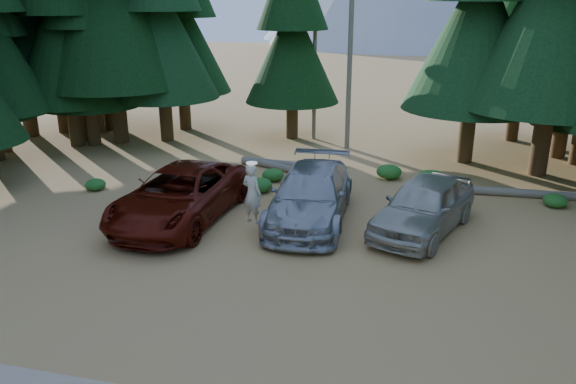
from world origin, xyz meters
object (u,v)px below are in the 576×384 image
frisbee_player (252,194)px  red_pickup (180,195)px  silver_minivan_right (424,205)px  silver_minivan_center (311,195)px  log_left (293,165)px  log_mid (283,168)px  log_right (521,193)px

frisbee_player → red_pickup: bearing=15.2°
silver_minivan_right → silver_minivan_center: bearing=-161.4°
log_left → silver_minivan_center: bearing=-64.9°
silver_minivan_center → log_mid: 5.74m
log_left → log_mid: 0.53m
frisbee_player → log_right: (8.91, 5.54, -1.13)m
log_mid → log_right: bearing=17.9°
red_pickup → frisbee_player: (2.65, -0.36, 0.40)m
silver_minivan_center → silver_minivan_right: (3.72, -0.11, -0.00)m
silver_minivan_center → log_right: size_ratio=1.23×
silver_minivan_right → log_right: 5.60m
silver_minivan_center → log_right: silver_minivan_center is taller
silver_minivan_center → frisbee_player: (-1.61, -1.41, 0.40)m
frisbee_player → log_left: 7.15m
silver_minivan_center → silver_minivan_right: same height
log_right → log_mid: bearing=171.3°
silver_minivan_right → log_mid: size_ratio=1.36×
silver_minivan_right → frisbee_player: frisbee_player is taller
red_pickup → log_right: bearing=27.0°
red_pickup → log_mid: 6.63m
silver_minivan_center → log_mid: silver_minivan_center is taller
log_mid → silver_minivan_center: bearing=-42.2°
log_mid → log_right: 9.62m
red_pickup → log_right: 12.70m
red_pickup → silver_minivan_right: bearing=9.6°
red_pickup → silver_minivan_center: red_pickup is taller
silver_minivan_center → log_right: bearing=27.0°
frisbee_player → log_mid: bearing=-61.5°
silver_minivan_center → silver_minivan_right: size_ratio=1.17×
log_mid → frisbee_player: bearing=-60.0°
red_pickup → log_left: size_ratio=1.33×
silver_minivan_center → frisbee_player: size_ratio=3.04×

